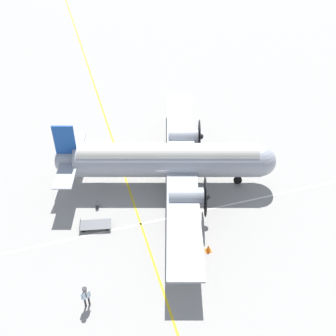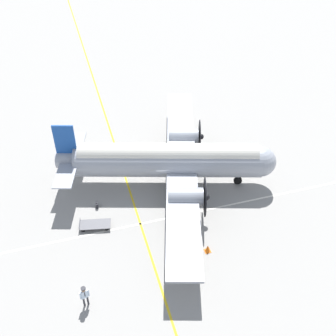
% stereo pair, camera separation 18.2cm
% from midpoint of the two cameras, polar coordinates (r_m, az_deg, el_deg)
% --- Properties ---
extents(ground_plane, '(300.00, 300.00, 0.00)m').
position_cam_midpoint_polar(ground_plane, '(35.47, -0.15, -2.08)').
color(ground_plane, gray).
extents(apron_line_eastwest, '(120.00, 0.16, 0.01)m').
position_cam_midpoint_polar(apron_line_eastwest, '(34.93, -5.36, -3.10)').
color(apron_line_eastwest, gold).
rests_on(apron_line_eastwest, ground_plane).
extents(apron_line_northsouth, '(0.16, 120.00, 0.01)m').
position_cam_midpoint_polar(apron_line_northsouth, '(32.83, 1.77, -6.37)').
color(apron_line_northsouth, silver).
rests_on(apron_line_northsouth, ground_plane).
extents(airliner_main, '(22.37, 17.66, 5.80)m').
position_cam_midpoint_polar(airliner_main, '(33.84, 0.57, 1.11)').
color(airliner_main, '#9399A3').
rests_on(airliner_main, ground_plane).
extents(crew_foreground, '(0.36, 0.60, 1.80)m').
position_cam_midpoint_polar(crew_foreground, '(27.48, -11.29, -16.51)').
color(crew_foreground, '#2D2D33').
rests_on(crew_foreground, ground_plane).
extents(suitcase_near_door, '(0.43, 0.18, 0.48)m').
position_cam_midpoint_polar(suitcase_near_door, '(33.74, -9.74, -4.98)').
color(suitcase_near_door, '#232328').
rests_on(suitcase_near_door, ground_plane).
extents(baggage_cart, '(1.48, 2.48, 0.56)m').
position_cam_midpoint_polar(baggage_cart, '(32.21, -10.00, -7.59)').
color(baggage_cart, '#56565B').
rests_on(baggage_cart, ground_plane).
extents(traffic_cone, '(0.45, 0.45, 0.59)m').
position_cam_midpoint_polar(traffic_cone, '(30.39, 5.32, -10.78)').
color(traffic_cone, orange).
rests_on(traffic_cone, ground_plane).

